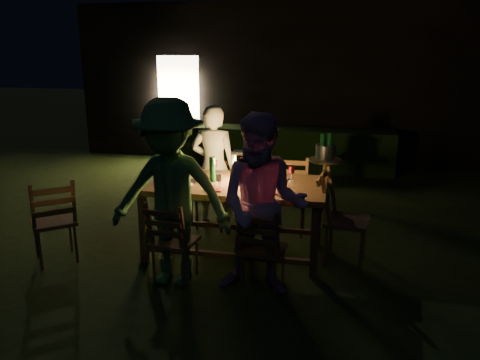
% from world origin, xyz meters
% --- Properties ---
extents(garden_envelope, '(40.00, 40.00, 3.20)m').
position_xyz_m(garden_envelope, '(-0.01, 6.15, 1.58)').
color(garden_envelope, black).
rests_on(garden_envelope, ground).
extents(dining_table, '(2.05, 1.05, 0.85)m').
position_xyz_m(dining_table, '(-0.51, -0.35, 0.76)').
color(dining_table, '#54341C').
rests_on(dining_table, ground).
extents(chair_near_left, '(0.45, 0.48, 0.90)m').
position_xyz_m(chair_near_left, '(-0.95, -1.12, 0.27)').
color(chair_near_left, '#54341C').
rests_on(chair_near_left, ground).
extents(chair_near_right, '(0.45, 0.47, 0.90)m').
position_xyz_m(chair_near_right, '(-0.05, -1.11, 0.27)').
color(chair_near_right, '#54341C').
rests_on(chair_near_right, ground).
extents(chair_far_left, '(0.45, 0.48, 0.93)m').
position_xyz_m(chair_far_left, '(-0.98, 0.41, 0.28)').
color(chair_far_left, '#54341C').
rests_on(chair_far_left, ground).
extents(chair_far_right, '(0.45, 0.48, 0.97)m').
position_xyz_m(chair_far_right, '(0.02, 0.43, 0.29)').
color(chair_far_right, '#54341C').
rests_on(chair_far_right, ground).
extents(chair_end, '(0.56, 0.52, 1.06)m').
position_xyz_m(chair_end, '(0.72, -0.32, 0.32)').
color(chair_end, '#54341C').
rests_on(chair_end, ground).
extents(chair_spare, '(0.65, 0.66, 1.01)m').
position_xyz_m(chair_spare, '(-2.39, -1.00, 0.30)').
color(chair_spare, '#54341C').
rests_on(chair_spare, ground).
extents(person_house_side, '(0.60, 0.40, 1.61)m').
position_xyz_m(person_house_side, '(-0.98, 0.46, 0.81)').
color(person_house_side, white).
rests_on(person_house_side, ground).
extents(person_opp_right, '(0.86, 0.68, 1.74)m').
position_xyz_m(person_opp_right, '(-0.05, -1.16, 0.87)').
color(person_opp_right, '#C184B0').
rests_on(person_opp_right, ground).
extents(person_opp_left, '(1.21, 0.71, 1.86)m').
position_xyz_m(person_opp_left, '(-0.95, -1.18, 0.93)').
color(person_opp_left, '#397138').
rests_on(person_opp_left, ground).
extents(lantern, '(0.16, 0.16, 0.35)m').
position_xyz_m(lantern, '(-0.46, -0.30, 1.00)').
color(lantern, white).
rests_on(lantern, dining_table).
extents(plate_far_left, '(0.25, 0.25, 0.01)m').
position_xyz_m(plate_far_left, '(-1.07, -0.14, 0.85)').
color(plate_far_left, white).
rests_on(plate_far_left, dining_table).
extents(plate_near_left, '(0.25, 0.25, 0.01)m').
position_xyz_m(plate_near_left, '(-1.06, -0.58, 0.85)').
color(plate_near_left, white).
rests_on(plate_near_left, dining_table).
extents(plate_far_right, '(0.25, 0.25, 0.01)m').
position_xyz_m(plate_far_right, '(-0.07, -0.12, 0.85)').
color(plate_far_right, white).
rests_on(plate_far_right, dining_table).
extents(plate_near_right, '(0.25, 0.25, 0.01)m').
position_xyz_m(plate_near_right, '(-0.06, -0.56, 0.85)').
color(plate_near_right, white).
rests_on(plate_near_right, dining_table).
extents(wineglass_a, '(0.06, 0.06, 0.18)m').
position_xyz_m(wineglass_a, '(-0.82, -0.07, 0.93)').
color(wineglass_a, '#59070F').
rests_on(wineglass_a, dining_table).
extents(wineglass_b, '(0.06, 0.06, 0.18)m').
position_xyz_m(wineglass_b, '(-1.23, -0.48, 0.93)').
color(wineglass_b, '#59070F').
rests_on(wineglass_b, dining_table).
extents(wineglass_c, '(0.06, 0.06, 0.18)m').
position_xyz_m(wineglass_c, '(-0.21, -0.62, 0.93)').
color(wineglass_c, '#59070F').
rests_on(wineglass_c, dining_table).
extents(wineglass_d, '(0.06, 0.06, 0.18)m').
position_xyz_m(wineglass_d, '(0.10, -0.15, 0.93)').
color(wineglass_d, '#59070F').
rests_on(wineglass_d, dining_table).
extents(wineglass_e, '(0.06, 0.06, 0.18)m').
position_xyz_m(wineglass_e, '(-0.61, -0.65, 0.93)').
color(wineglass_e, silver).
rests_on(wineglass_e, dining_table).
extents(bottle_table, '(0.07, 0.07, 0.28)m').
position_xyz_m(bottle_table, '(-0.76, -0.35, 0.99)').
color(bottle_table, '#0F471E').
rests_on(bottle_table, dining_table).
extents(napkin_left, '(0.18, 0.14, 0.01)m').
position_xyz_m(napkin_left, '(-0.66, -0.67, 0.85)').
color(napkin_left, red).
rests_on(napkin_left, dining_table).
extents(napkin_right, '(0.18, 0.14, 0.01)m').
position_xyz_m(napkin_right, '(0.04, -0.64, 0.85)').
color(napkin_right, red).
rests_on(napkin_right, dining_table).
extents(phone, '(0.14, 0.07, 0.01)m').
position_xyz_m(phone, '(-1.13, -0.66, 0.85)').
color(phone, black).
rests_on(phone, dining_table).
extents(side_table, '(0.49, 0.49, 0.66)m').
position_xyz_m(side_table, '(0.39, 1.87, 0.58)').
color(side_table, olive).
rests_on(side_table, ground).
extents(ice_bucket, '(0.30, 0.30, 0.22)m').
position_xyz_m(ice_bucket, '(0.39, 1.87, 0.77)').
color(ice_bucket, '#A5A8AD').
rests_on(ice_bucket, side_table).
extents(bottle_bucket_a, '(0.07, 0.07, 0.32)m').
position_xyz_m(bottle_bucket_a, '(0.34, 1.83, 0.82)').
color(bottle_bucket_a, '#0F471E').
rests_on(bottle_bucket_a, side_table).
extents(bottle_bucket_b, '(0.07, 0.07, 0.32)m').
position_xyz_m(bottle_bucket_b, '(0.44, 1.91, 0.82)').
color(bottle_bucket_b, '#0F471E').
rests_on(bottle_bucket_b, side_table).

